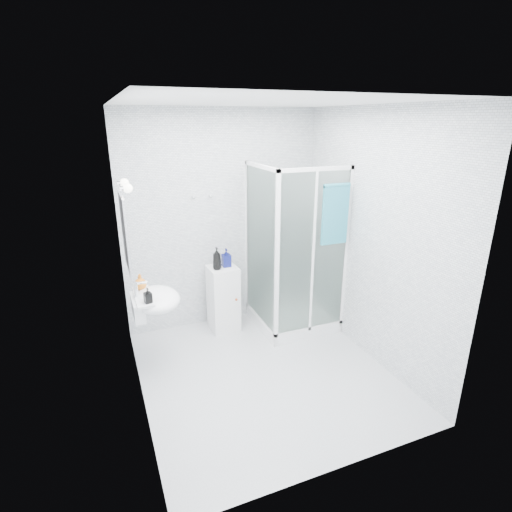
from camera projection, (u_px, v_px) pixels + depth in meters
name	position (u px, v px, depth m)	size (l,w,h in m)	color
room	(265.00, 253.00, 3.67)	(2.40, 2.60, 2.60)	silver
shower_enclosure	(290.00, 294.00, 4.86)	(0.90, 0.95, 2.00)	white
wall_basin	(154.00, 300.00, 3.88)	(0.46, 0.56, 0.35)	white
mirror	(125.00, 233.00, 3.58)	(0.02, 0.60, 0.70)	white
vanity_lights	(125.00, 186.00, 3.46)	(0.10, 0.40, 0.08)	silver
wall_hooks	(202.00, 197.00, 4.58)	(0.23, 0.06, 0.03)	silver
storage_cabinet	(223.00, 298.00, 4.84)	(0.34, 0.36, 0.81)	white
hand_towel	(335.00, 213.00, 4.27)	(0.31, 0.05, 0.66)	teal
shampoo_bottle_a	(217.00, 259.00, 4.61)	(0.10, 0.10, 0.26)	black
shampoo_bottle_b	(226.00, 258.00, 4.71)	(0.10, 0.10, 0.22)	#0E1458
soap_dispenser_orange	(140.00, 282.00, 3.95)	(0.12, 0.12, 0.16)	orange
soap_dispenser_black	(148.00, 295.00, 3.66)	(0.07, 0.07, 0.15)	black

